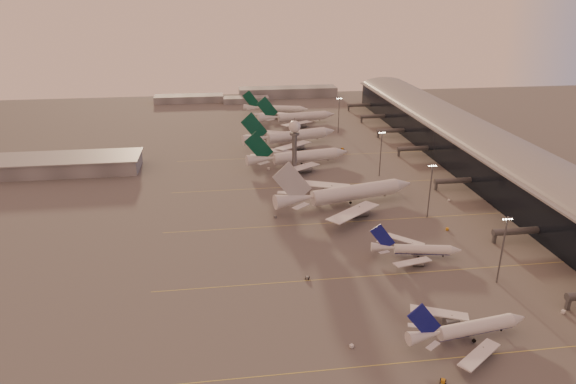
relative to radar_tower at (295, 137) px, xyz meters
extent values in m
plane|color=#545251|center=(-5.00, -120.00, -20.95)|extent=(700.00, 700.00, 0.00)
cube|color=#D1C34A|center=(25.00, -155.00, -20.94)|extent=(180.00, 0.25, 0.02)
cube|color=#D1C34A|center=(25.00, -110.00, -20.94)|extent=(180.00, 0.25, 0.02)
cube|color=#D1C34A|center=(25.00, -65.00, -20.94)|extent=(180.00, 0.25, 0.02)
cube|color=#D1C34A|center=(25.00, -20.00, -20.94)|extent=(180.00, 0.25, 0.02)
cube|color=#D1C34A|center=(25.00, 30.00, -20.94)|extent=(180.00, 0.25, 0.02)
cube|color=black|center=(103.00, -10.00, -11.95)|extent=(36.00, 360.00, 18.00)
cylinder|color=gray|center=(103.00, -10.00, -2.95)|extent=(10.08, 360.00, 10.08)
cube|color=gray|center=(103.00, -10.00, -2.75)|extent=(40.00, 362.00, 0.80)
cube|color=#4F5156|center=(67.00, -138.00, -18.75)|extent=(1.20, 1.20, 4.40)
cylinder|color=#4F5156|center=(77.00, -92.00, -16.45)|extent=(22.00, 2.80, 2.80)
cube|color=#4F5156|center=(67.00, -92.00, -18.75)|extent=(1.20, 1.20, 4.40)
cylinder|color=#4F5156|center=(77.00, -34.00, -16.45)|extent=(22.00, 2.80, 2.80)
cube|color=#4F5156|center=(67.00, -34.00, -18.75)|extent=(1.20, 1.20, 4.40)
cylinder|color=#4F5156|center=(77.00, 22.00, -16.45)|extent=(22.00, 2.80, 2.80)
cube|color=#4F5156|center=(67.00, 22.00, -18.75)|extent=(1.20, 1.20, 4.40)
cylinder|color=#4F5156|center=(77.00, 64.00, -16.45)|extent=(22.00, 2.80, 2.80)
cube|color=#4F5156|center=(67.00, 64.00, -18.75)|extent=(1.20, 1.20, 4.40)
cylinder|color=#4F5156|center=(77.00, 106.00, -16.45)|extent=(22.00, 2.80, 2.80)
cube|color=#4F5156|center=(67.00, 106.00, -18.75)|extent=(1.20, 1.20, 4.40)
cylinder|color=#4F5156|center=(77.00, 146.00, -16.45)|extent=(22.00, 2.80, 2.80)
cube|color=#4F5156|center=(67.00, 146.00, -18.75)|extent=(1.20, 1.20, 4.40)
cube|color=slate|center=(-125.00, 20.00, -16.95)|extent=(80.00, 25.00, 8.00)
cube|color=gray|center=(-125.00, 20.00, -12.75)|extent=(82.00, 27.00, 0.60)
cylinder|color=#4F5156|center=(0.00, 0.00, -9.95)|extent=(2.60, 2.60, 22.00)
cylinder|color=#4F5156|center=(0.00, 0.00, 1.55)|extent=(5.20, 5.20, 1.20)
sphere|color=silver|center=(0.00, 0.00, 5.45)|extent=(6.40, 6.40, 6.40)
cylinder|color=#4F5156|center=(0.00, 0.00, 9.15)|extent=(0.16, 0.16, 2.00)
cylinder|color=#4F5156|center=(53.00, -120.00, -8.45)|extent=(0.56, 0.56, 25.00)
cube|color=#4F5156|center=(53.00, -120.00, 3.55)|extent=(3.60, 0.25, 0.25)
sphere|color=#FFEABF|center=(51.50, -120.00, 3.15)|extent=(0.56, 0.56, 0.56)
sphere|color=#FFEABF|center=(52.50, -120.00, 3.15)|extent=(0.56, 0.56, 0.56)
sphere|color=#FFEABF|center=(53.50, -120.00, 3.15)|extent=(0.56, 0.56, 0.56)
sphere|color=#FFEABF|center=(54.50, -120.00, 3.15)|extent=(0.56, 0.56, 0.56)
cylinder|color=#4F5156|center=(50.00, -65.00, -8.45)|extent=(0.56, 0.56, 25.00)
cube|color=#4F5156|center=(50.00, -65.00, 3.55)|extent=(3.60, 0.25, 0.25)
sphere|color=#FFEABF|center=(48.50, -65.00, 3.15)|extent=(0.56, 0.56, 0.56)
sphere|color=#FFEABF|center=(49.50, -65.00, 3.15)|extent=(0.56, 0.56, 0.56)
sphere|color=#FFEABF|center=(50.50, -65.00, 3.15)|extent=(0.56, 0.56, 0.56)
sphere|color=#FFEABF|center=(51.50, -65.00, 3.15)|extent=(0.56, 0.56, 0.56)
cylinder|color=#4F5156|center=(45.00, -10.00, -8.45)|extent=(0.56, 0.56, 25.00)
cube|color=#4F5156|center=(45.00, -10.00, 3.55)|extent=(3.60, 0.25, 0.25)
sphere|color=#FFEABF|center=(43.50, -10.00, 3.15)|extent=(0.56, 0.56, 0.56)
sphere|color=#FFEABF|center=(44.50, -10.00, 3.15)|extent=(0.56, 0.56, 0.56)
sphere|color=#FFEABF|center=(45.50, -10.00, 3.15)|extent=(0.56, 0.56, 0.56)
sphere|color=#FFEABF|center=(46.50, -10.00, 3.15)|extent=(0.56, 0.56, 0.56)
cylinder|color=#4F5156|center=(43.00, 80.00, -8.45)|extent=(0.56, 0.56, 25.00)
cube|color=#4F5156|center=(43.00, 80.00, 3.55)|extent=(3.60, 0.25, 0.25)
sphere|color=#FFEABF|center=(41.50, 80.00, 3.15)|extent=(0.56, 0.56, 0.56)
sphere|color=#FFEABF|center=(42.50, 80.00, 3.15)|extent=(0.56, 0.56, 0.56)
sphere|color=#FFEABF|center=(43.50, 80.00, 3.15)|extent=(0.56, 0.56, 0.56)
sphere|color=#FFEABF|center=(44.50, 80.00, 3.15)|extent=(0.56, 0.56, 0.56)
cube|color=slate|center=(-65.00, 200.00, -17.95)|extent=(60.00, 18.00, 6.00)
cube|color=slate|center=(25.00, 210.00, -16.45)|extent=(90.00, 20.00, 9.00)
cube|color=slate|center=(-15.00, 190.00, -18.45)|extent=(40.00, 15.00, 5.00)
cylinder|color=silver|center=(31.11, -147.58, -17.64)|extent=(24.14, 7.48, 4.05)
cylinder|color=navy|center=(31.11, -147.58, -18.56)|extent=(23.50, 6.29, 2.92)
cone|color=silver|center=(45.16, -145.51, -17.64)|extent=(5.15, 4.68, 4.05)
cone|color=silver|center=(14.40, -150.05, -17.14)|extent=(10.47, 5.47, 4.05)
cube|color=silver|center=(26.79, -158.30, -18.35)|extent=(16.23, 13.43, 1.27)
cylinder|color=slate|center=(29.31, -155.55, -20.20)|extent=(4.94, 3.28, 2.63)
cube|color=slate|center=(29.31, -155.55, -19.06)|extent=(0.36, 0.31, 1.62)
cube|color=silver|center=(23.88, -138.57, -18.35)|extent=(17.56, 9.54, 1.27)
cylinder|color=slate|center=(27.09, -140.48, -20.20)|extent=(4.94, 3.28, 2.63)
cube|color=slate|center=(27.09, -140.48, -19.06)|extent=(0.36, 0.31, 1.62)
cube|color=navy|center=(13.91, -150.12, -12.12)|extent=(11.06, 1.99, 12.08)
cube|color=silver|center=(15.11, -154.60, -17.04)|extent=(4.78, 4.03, 0.27)
cube|color=silver|center=(13.76, -145.49, -17.04)|extent=(4.91, 3.04, 0.27)
cylinder|color=black|center=(40.06, -146.26, -20.42)|extent=(0.53, 0.53, 1.07)
cylinder|color=black|center=(28.87, -145.54, -20.36)|extent=(1.24, 0.70, 1.17)
cylinder|color=black|center=(29.56, -150.19, -20.36)|extent=(1.24, 0.70, 1.17)
cylinder|color=silver|center=(33.92, -99.51, -18.06)|extent=(21.12, 7.48, 3.55)
cylinder|color=navy|center=(33.92, -99.51, -18.85)|extent=(20.52, 6.43, 2.55)
cone|color=silver|center=(46.11, -101.90, -18.06)|extent=(4.64, 4.25, 3.55)
cone|color=silver|center=(19.42, -96.67, -17.61)|extent=(9.25, 5.16, 3.55)
cube|color=silver|center=(27.22, -107.09, -18.68)|extent=(15.43, 7.72, 1.11)
cylinder|color=slate|center=(30.11, -105.56, -20.30)|extent=(4.40, 3.04, 2.30)
cube|color=slate|center=(30.11, -105.56, -19.30)|extent=(0.32, 0.28, 1.42)
cube|color=silver|center=(30.58, -89.97, -18.68)|extent=(13.89, 12.21, 1.11)
cylinder|color=slate|center=(32.67, -92.48, -20.30)|extent=(4.40, 3.04, 2.30)
cube|color=slate|center=(32.67, -92.48, -19.30)|extent=(0.32, 0.28, 1.42)
cube|color=navy|center=(18.99, -96.59, -13.23)|extent=(9.61, 2.19, 10.57)
cube|color=silver|center=(18.67, -100.63, -17.53)|extent=(4.28, 2.50, 0.23)
cube|color=silver|center=(20.22, -92.72, -17.53)|extent=(4.13, 3.64, 0.23)
cylinder|color=black|center=(41.69, -101.04, -20.48)|extent=(0.47, 0.47, 0.93)
cylinder|color=black|center=(32.67, -97.18, -20.44)|extent=(1.10, 0.66, 1.03)
cylinder|color=black|center=(31.88, -101.20, -20.44)|extent=(1.10, 0.66, 1.03)
cylinder|color=silver|center=(21.91, -45.77, -16.25)|extent=(43.76, 16.94, 6.78)
cylinder|color=silver|center=(21.91, -45.77, -17.77)|extent=(42.47, 14.89, 4.88)
cone|color=silver|center=(47.06, -39.59, -16.25)|extent=(9.78, 8.59, 6.78)
cone|color=silver|center=(-8.00, -53.13, -15.40)|extent=(19.29, 10.93, 6.78)
cube|color=silver|center=(15.93, -65.82, -17.43)|extent=(28.03, 26.15, 2.01)
cylinder|color=slate|center=(20.01, -60.43, -20.18)|extent=(9.21, 6.29, 4.41)
cube|color=slate|center=(20.01, -60.43, -18.62)|extent=(0.38, 0.34, 2.71)
cube|color=silver|center=(7.32, -30.78, -17.43)|extent=(31.97, 14.63, 2.01)
cylinder|color=slate|center=(13.43, -33.66, -20.18)|extent=(9.21, 6.29, 4.41)
cube|color=slate|center=(13.43, -33.66, -18.62)|extent=(0.38, 0.34, 2.71)
cube|color=#B2B5BA|center=(-8.89, -53.34, -7.39)|extent=(18.34, 4.86, 20.12)
cube|color=silver|center=(-6.35, -61.37, -15.23)|extent=(8.47, 7.80, 0.27)
cube|color=silver|center=(-10.36, -45.05, -15.23)|extent=(8.88, 4.85, 0.27)
cylinder|color=black|center=(37.92, -41.84, -20.40)|extent=(0.55, 0.55, 1.09)
cylinder|color=black|center=(17.93, -44.27, -20.35)|extent=(1.30, 0.82, 1.20)
cylinder|color=black|center=(19.08, -48.94, -20.35)|extent=(1.30, 0.82, 1.20)
cylinder|color=silver|center=(8.30, 13.54, -16.69)|extent=(37.84, 12.93, 6.03)
cylinder|color=silver|center=(8.30, 13.54, -18.04)|extent=(36.79, 11.13, 4.34)
cone|color=silver|center=(30.21, 17.73, -16.69)|extent=(8.24, 7.28, 6.03)
cone|color=silver|center=(-17.76, 8.57, -15.93)|extent=(16.53, 8.86, 6.03)
cube|color=silver|center=(2.20, -3.63, -17.74)|extent=(25.09, 21.91, 1.78)
cylinder|color=slate|center=(6.00, 0.88, -20.22)|extent=(7.84, 5.21, 3.92)
cube|color=slate|center=(6.00, 0.88, -18.80)|extent=(0.36, 0.31, 2.41)
cube|color=silver|center=(-3.70, 27.26, -17.74)|extent=(27.78, 14.03, 1.78)
cylinder|color=slate|center=(1.49, 24.47, -20.22)|extent=(7.84, 5.21, 3.92)
cube|color=slate|center=(1.49, 24.47, -18.80)|extent=(0.36, 0.31, 2.41)
cube|color=#063B2B|center=(-18.53, 8.42, -8.74)|extent=(16.36, 3.47, 17.84)
cube|color=silver|center=(-16.66, 1.41, -15.78)|extent=(7.42, 6.51, 0.26)
cube|color=silver|center=(-19.37, 15.62, -15.78)|extent=(7.69, 4.51, 0.26)
cylinder|color=black|center=(22.25, 16.21, -20.43)|extent=(0.52, 0.52, 1.04)
cylinder|color=black|center=(4.91, 15.22, -20.38)|extent=(1.22, 0.72, 1.14)
cylinder|color=black|center=(5.77, 10.73, -20.38)|extent=(1.22, 0.72, 1.14)
cylinder|color=silver|center=(9.85, 56.66, -16.42)|extent=(39.92, 16.99, 6.40)
cylinder|color=silver|center=(9.85, 56.66, -17.86)|extent=(38.67, 15.05, 4.61)
cone|color=silver|center=(32.64, 63.13, -16.42)|extent=(9.14, 8.25, 6.40)
cone|color=silver|center=(-17.24, 48.98, -15.62)|extent=(17.76, 10.70, 6.40)
cube|color=silver|center=(5.00, 37.94, -17.54)|extent=(25.40, 24.77, 1.89)
cylinder|color=slate|center=(8.60, 43.06, -20.18)|extent=(8.52, 6.10, 4.16)
cube|color=slate|center=(8.60, 43.06, -18.67)|extent=(0.39, 0.36, 2.56)
cube|color=silver|center=(-4.11, 70.05, -17.54)|extent=(29.57, 12.60, 1.89)
cylinder|color=slate|center=(1.64, 67.58, -20.18)|extent=(8.52, 6.10, 4.16)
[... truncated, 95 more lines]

